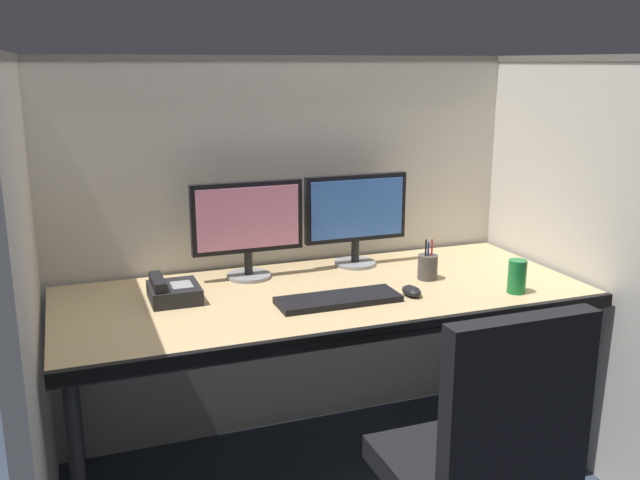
# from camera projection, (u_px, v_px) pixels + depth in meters

# --- Properties ---
(cubicle_partition_rear) EXTENTS (2.21, 0.06, 1.57)m
(cubicle_partition_rear) POSITION_uv_depth(u_px,v_px,m) (287.00, 248.00, 2.93)
(cubicle_partition_rear) COLOR beige
(cubicle_partition_rear) RESTS_ON ground
(cubicle_partition_left) EXTENTS (0.06, 1.41, 1.57)m
(cubicle_partition_left) POSITION_uv_depth(u_px,v_px,m) (27.00, 322.00, 2.10)
(cubicle_partition_left) COLOR beige
(cubicle_partition_left) RESTS_ON ground
(cubicle_partition_right) EXTENTS (0.06, 1.41, 1.57)m
(cubicle_partition_right) POSITION_uv_depth(u_px,v_px,m) (568.00, 259.00, 2.77)
(cubicle_partition_right) COLOR beige
(cubicle_partition_right) RESTS_ON ground
(desk) EXTENTS (1.90, 0.80, 0.74)m
(desk) POSITION_uv_depth(u_px,v_px,m) (326.00, 305.00, 2.54)
(desk) COLOR tan
(desk) RESTS_ON ground
(monitor_left) EXTENTS (0.43, 0.17, 0.37)m
(monitor_left) POSITION_uv_depth(u_px,v_px,m) (248.00, 223.00, 2.65)
(monitor_left) COLOR gray
(monitor_left) RESTS_ON desk
(monitor_right) EXTENTS (0.43, 0.17, 0.37)m
(monitor_right) POSITION_uv_depth(u_px,v_px,m) (356.00, 214.00, 2.82)
(monitor_right) COLOR gray
(monitor_right) RESTS_ON desk
(keyboard_main) EXTENTS (0.43, 0.15, 0.02)m
(keyboard_main) POSITION_uv_depth(u_px,v_px,m) (339.00, 299.00, 2.42)
(keyboard_main) COLOR black
(keyboard_main) RESTS_ON desk
(computer_mouse) EXTENTS (0.06, 0.10, 0.04)m
(computer_mouse) POSITION_uv_depth(u_px,v_px,m) (412.00, 291.00, 2.49)
(computer_mouse) COLOR black
(computer_mouse) RESTS_ON desk
(soda_can) EXTENTS (0.07, 0.07, 0.12)m
(soda_can) POSITION_uv_depth(u_px,v_px,m) (517.00, 276.00, 2.51)
(soda_can) COLOR #197233
(soda_can) RESTS_ON desk
(pen_cup) EXTENTS (0.08, 0.08, 0.16)m
(pen_cup) POSITION_uv_depth(u_px,v_px,m) (428.00, 267.00, 2.67)
(pen_cup) COLOR #4C4742
(pen_cup) RESTS_ON desk
(desk_phone) EXTENTS (0.17, 0.19, 0.09)m
(desk_phone) POSITION_uv_depth(u_px,v_px,m) (173.00, 292.00, 2.43)
(desk_phone) COLOR black
(desk_phone) RESTS_ON desk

